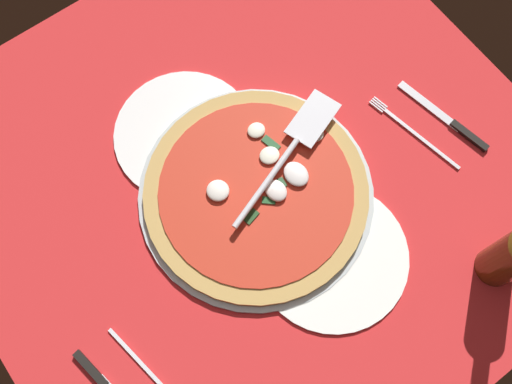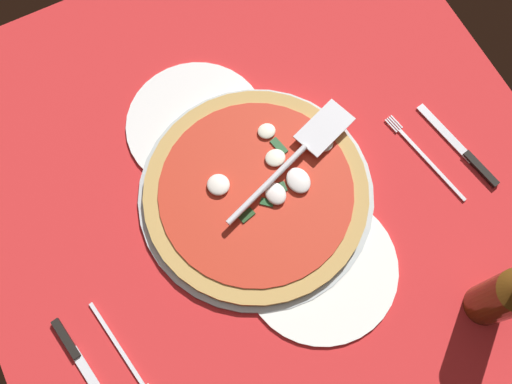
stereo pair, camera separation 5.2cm
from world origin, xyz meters
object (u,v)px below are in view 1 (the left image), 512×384
at_px(pizza_server, 289,152).
at_px(place_setting_far, 433,128).
at_px(dinner_plate_right, 332,256).
at_px(pizza, 257,191).
at_px(place_setting_near, 128,380).
at_px(dinner_plate_left, 184,134).

relative_size(pizza_server, place_setting_far, 1.36).
distance_m(dinner_plate_right, pizza, 0.16).
bearing_deg(place_setting_near, place_setting_far, 83.97).
relative_size(dinner_plate_right, place_setting_far, 1.23).
xyz_separation_m(dinner_plate_right, pizza, (-0.16, -0.03, 0.01)).
bearing_deg(pizza_server, dinner_plate_left, 108.73).
distance_m(pizza, place_setting_near, 0.35).
relative_size(pizza, place_setting_near, 1.76).
xyz_separation_m(dinner_plate_left, dinner_plate_right, (0.32, 0.07, 0.00)).
distance_m(pizza, pizza_server, 0.08).
distance_m(pizza, place_setting_far, 0.33).
height_order(dinner_plate_left, place_setting_far, place_setting_far).
height_order(pizza_server, place_setting_far, pizza_server).
distance_m(dinner_plate_left, pizza_server, 0.19).
bearing_deg(dinner_plate_left, place_setting_near, -46.07).
relative_size(dinner_plate_right, pizza, 0.67).
xyz_separation_m(dinner_plate_left, pizza, (0.16, 0.04, 0.01)).
xyz_separation_m(pizza, place_setting_far, (0.08, 0.32, -0.02)).
bearing_deg(place_setting_near, pizza, 100.76).
bearing_deg(pizza, place_setting_far, 75.41).
height_order(dinner_plate_left, dinner_plate_right, same).
bearing_deg(pizza, dinner_plate_right, 12.48).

